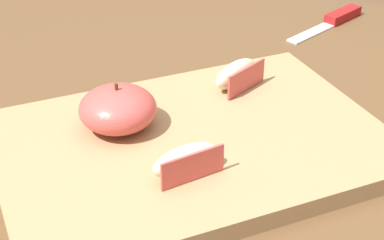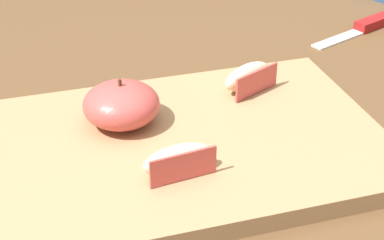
% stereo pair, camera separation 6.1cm
% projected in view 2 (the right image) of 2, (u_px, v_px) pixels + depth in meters
% --- Properties ---
extents(dining_table, '(1.17, 0.90, 0.76)m').
position_uv_depth(dining_table, '(213.00, 183.00, 0.77)').
color(dining_table, brown).
rests_on(dining_table, ground_plane).
extents(cutting_board, '(0.39, 0.27, 0.02)m').
position_uv_depth(cutting_board, '(192.00, 145.00, 0.62)').
color(cutting_board, '#A37F56').
rests_on(cutting_board, dining_table).
extents(apple_half_skin_up, '(0.08, 0.08, 0.05)m').
position_uv_depth(apple_half_skin_up, '(121.00, 104.00, 0.63)').
color(apple_half_skin_up, '#D14C47').
rests_on(apple_half_skin_up, cutting_board).
extents(apple_wedge_back, '(0.07, 0.05, 0.03)m').
position_uv_depth(apple_wedge_back, '(250.00, 79.00, 0.70)').
color(apple_wedge_back, beige).
rests_on(apple_wedge_back, cutting_board).
extents(apple_wedge_middle, '(0.07, 0.03, 0.03)m').
position_uv_depth(apple_wedge_middle, '(179.00, 160.00, 0.56)').
color(apple_wedge_middle, beige).
rests_on(apple_wedge_middle, cutting_board).
extents(paring_knife, '(0.16, 0.07, 0.01)m').
position_uv_depth(paring_knife, '(368.00, 25.00, 0.90)').
color(paring_knife, silver).
rests_on(paring_knife, dining_table).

